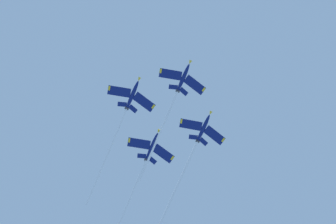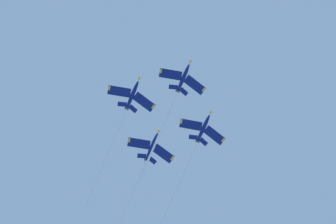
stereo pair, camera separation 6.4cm
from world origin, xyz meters
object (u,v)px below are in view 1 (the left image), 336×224
jet_left_wing (190,157)px  jet_right_wing (124,116)px  jet_slot (144,165)px  jet_lead (173,102)px

jet_left_wing → jet_right_wing: jet_left_wing is taller
jet_slot → jet_lead: bearing=-111.6°
jet_right_wing → jet_slot: jet_right_wing is taller
jet_left_wing → jet_right_wing: 31.78m
jet_lead → jet_slot: jet_lead is taller
jet_right_wing → jet_slot: bearing=21.4°
jet_right_wing → jet_slot: size_ratio=1.16×
jet_slot → jet_right_wing: bearing=-158.6°
jet_left_wing → jet_right_wing: size_ratio=1.05×
jet_lead → jet_left_wing: 23.63m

